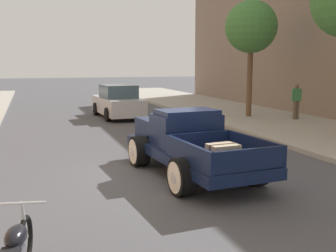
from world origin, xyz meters
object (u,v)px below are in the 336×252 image
object	(u,v)px
car_background_silver	(118,102)
street_tree_second	(251,27)
hotrod_truck_navy	(188,143)
pedestrian_sidewalk_right	(297,99)

from	to	relation	value
car_background_silver	street_tree_second	world-z (taller)	street_tree_second
street_tree_second	car_background_silver	bearing A→B (deg)	155.75
hotrod_truck_navy	street_tree_second	bearing A→B (deg)	52.01
hotrod_truck_navy	pedestrian_sidewalk_right	xyz separation A→B (m)	(7.95, 6.57, 0.33)
car_background_silver	street_tree_second	xyz separation A→B (m)	(5.93, -2.67, 3.62)
hotrod_truck_navy	car_background_silver	distance (m)	10.95
car_background_silver	pedestrian_sidewalk_right	distance (m)	8.62
hotrod_truck_navy	car_background_silver	bearing A→B (deg)	87.24
car_background_silver	pedestrian_sidewalk_right	bearing A→B (deg)	-30.45
hotrod_truck_navy	car_background_silver	world-z (taller)	car_background_silver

